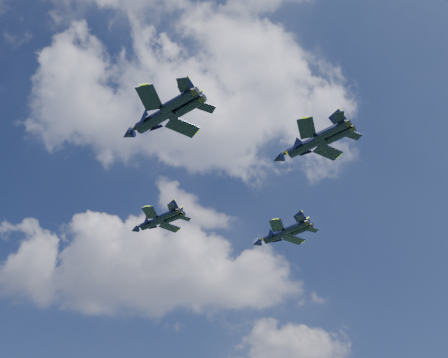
% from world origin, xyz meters
% --- Properties ---
extents(jet_lead, '(14.38, 11.34, 3.57)m').
position_xyz_m(jet_lead, '(-18.13, 13.95, 63.74)').
color(jet_lead, black).
extents(jet_left, '(17.25, 14.52, 4.37)m').
position_xyz_m(jet_left, '(-14.45, -17.73, 63.42)').
color(jet_left, black).
extents(jet_right, '(14.92, 12.88, 3.81)m').
position_xyz_m(jet_right, '(9.35, 18.05, 63.13)').
color(jet_right, black).
extents(jet_slot, '(15.76, 13.64, 4.03)m').
position_xyz_m(jet_slot, '(11.78, -11.42, 63.38)').
color(jet_slot, black).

